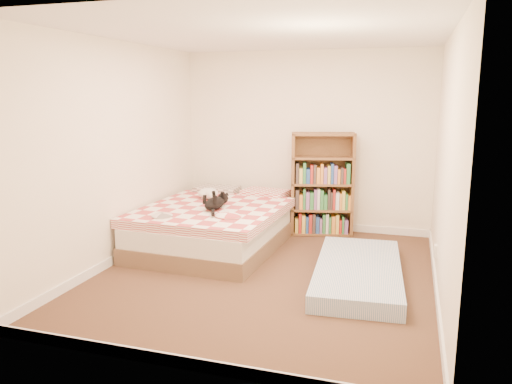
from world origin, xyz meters
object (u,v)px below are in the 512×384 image
(white_dog, at_px, (209,193))
(bed, at_px, (218,224))
(black_cat, at_px, (216,203))
(floor_mattress, at_px, (358,272))
(bookshelf, at_px, (322,197))

(white_dog, bearing_deg, bed, -39.49)
(bed, distance_m, white_dog, 0.50)
(bed, xyz_separation_m, white_dog, (-0.24, 0.28, 0.34))
(black_cat, relative_size, white_dog, 2.20)
(black_cat, xyz_separation_m, white_dog, (-0.31, 0.51, -0.00))
(floor_mattress, bearing_deg, bookshelf, 108.34)
(floor_mattress, xyz_separation_m, black_cat, (-1.78, 0.49, 0.52))
(bed, xyz_separation_m, black_cat, (0.07, -0.24, 0.34))
(bookshelf, xyz_separation_m, white_dog, (-1.42, -0.62, 0.08))
(black_cat, bearing_deg, bookshelf, 48.73)
(bookshelf, distance_m, black_cat, 1.59)
(floor_mattress, bearing_deg, black_cat, 160.45)
(bookshelf, relative_size, black_cat, 1.90)
(bed, distance_m, black_cat, 0.42)
(bed, bearing_deg, floor_mattress, -19.04)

